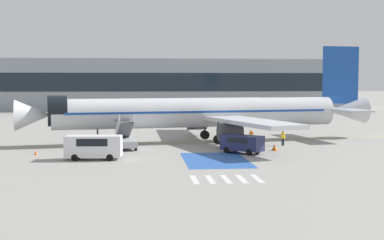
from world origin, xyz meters
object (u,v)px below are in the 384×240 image
(service_van_1, at_px, (242,142))
(airliner, at_px, (204,112))
(fuel_tanker, at_px, (239,116))
(ground_crew_1, at_px, (283,137))
(ground_crew_0, at_px, (223,138))
(traffic_cone_0, at_px, (87,148))
(service_van_0, at_px, (94,145))
(traffic_cone_2, at_px, (36,152))
(ground_crew_2, at_px, (251,136))
(terminal_building, at_px, (108,85))
(traffic_cone_1, at_px, (275,147))
(boarding_stairs_forward, at_px, (125,140))

(service_van_1, bearing_deg, airliner, 57.33)
(fuel_tanker, bearing_deg, ground_crew_1, 6.57)
(ground_crew_0, bearing_deg, traffic_cone_0, -66.44)
(service_van_0, bearing_deg, ground_crew_0, -54.10)
(traffic_cone_2, bearing_deg, ground_crew_1, 10.23)
(traffic_cone_0, bearing_deg, ground_crew_1, 6.89)
(service_van_0, xyz_separation_m, ground_crew_0, (13.59, 8.25, -0.29))
(airliner, height_order, traffic_cone_2, airliner)
(service_van_1, distance_m, ground_crew_2, 6.92)
(ground_crew_2, bearing_deg, service_van_1, -107.16)
(ground_crew_2, bearing_deg, terminal_building, 107.51)
(airliner, relative_size, service_van_0, 8.12)
(service_van_1, relative_size, traffic_cone_0, 6.97)
(traffic_cone_2, bearing_deg, fuel_tanker, 50.65)
(service_van_0, height_order, traffic_cone_0, service_van_0)
(airliner, bearing_deg, ground_crew_0, -173.32)
(traffic_cone_2, relative_size, terminal_building, 0.00)
(service_van_1, height_order, ground_crew_1, service_van_1)
(ground_crew_0, xyz_separation_m, ground_crew_1, (7.09, 0.64, -0.11))
(traffic_cone_2, bearing_deg, ground_crew_2, 12.88)
(service_van_1, height_order, traffic_cone_2, service_van_1)
(ground_crew_1, height_order, traffic_cone_1, ground_crew_1)
(terminal_building, bearing_deg, service_van_0, -87.66)
(traffic_cone_0, relative_size, terminal_building, 0.01)
(airliner, bearing_deg, ground_crew_2, -138.85)
(ground_crew_0, relative_size, traffic_cone_0, 2.93)
(ground_crew_1, height_order, ground_crew_2, ground_crew_2)
(ground_crew_0, bearing_deg, service_van_0, -42.88)
(airliner, distance_m, traffic_cone_2, 20.80)
(traffic_cone_0, height_order, terminal_building, terminal_building)
(traffic_cone_1, bearing_deg, ground_crew_0, 145.25)
(service_van_0, distance_m, ground_crew_1, 22.51)
(service_van_1, xyz_separation_m, ground_crew_0, (-1.17, 5.41, -0.06))
(service_van_0, bearing_deg, ground_crew_1, -62.10)
(fuel_tanker, xyz_separation_m, traffic_cone_1, (-2.26, -32.24, -1.26))
(ground_crew_2, xyz_separation_m, traffic_cone_2, (-23.17, -5.30, -0.83))
(ground_crew_1, bearing_deg, traffic_cone_2, -135.66)
(service_van_1, xyz_separation_m, traffic_cone_1, (3.89, 1.90, -0.78))
(airliner, xyz_separation_m, service_van_0, (-12.13, -13.52, -2.24))
(service_van_0, relative_size, traffic_cone_1, 7.74)
(service_van_1, bearing_deg, terminal_building, 55.90)
(service_van_0, relative_size, traffic_cone_0, 8.57)
(fuel_tanker, bearing_deg, traffic_cone_1, 3.03)
(service_van_1, bearing_deg, ground_crew_0, 55.66)
(boarding_stairs_forward, relative_size, traffic_cone_1, 7.86)
(ground_crew_0, distance_m, ground_crew_1, 7.12)
(service_van_0, relative_size, ground_crew_1, 3.21)
(fuel_tanker, xyz_separation_m, terminal_building, (-24.41, 48.87, 4.80))
(fuel_tanker, bearing_deg, boarding_stairs_forward, -24.80)
(traffic_cone_2, bearing_deg, ground_crew_0, 12.02)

